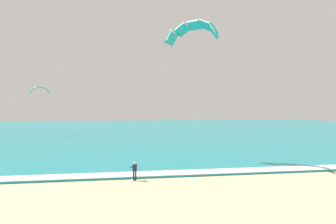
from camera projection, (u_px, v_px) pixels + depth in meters
name	position (u px, v px, depth m)	size (l,w,h in m)	color
sea	(125.00, 129.00, 84.49)	(200.00, 120.00, 0.20)	teal
surf_foam	(127.00, 174.00, 26.20)	(200.00, 2.02, 0.04)	white
surfboard	(135.00, 180.00, 24.77)	(0.89, 1.47, 0.09)	white
kitesurfer	(135.00, 170.00, 24.77)	(0.64, 0.63, 1.69)	#191E38
kite_primary	(193.00, 30.00, 32.97)	(9.41, 9.42, 15.50)	teal
kite_distant	(40.00, 89.00, 64.74)	(4.24, 3.02, 1.65)	green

